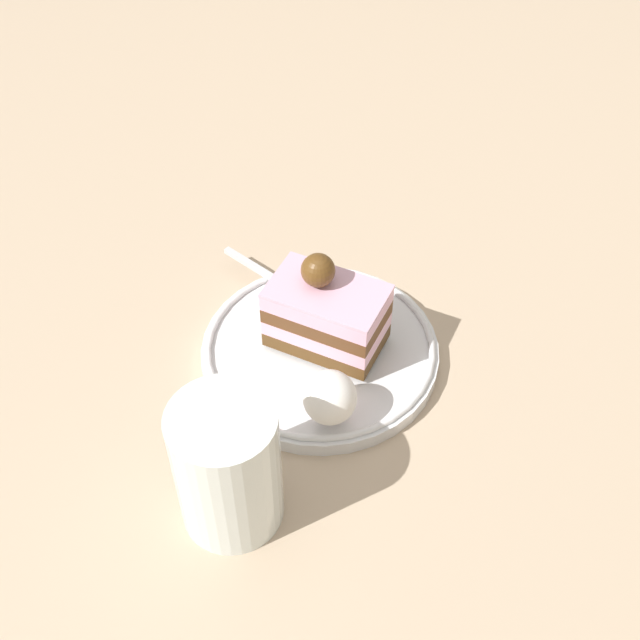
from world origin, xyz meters
The scene contains 6 objects.
ground_plane centered at (0.00, 0.00, 0.00)m, with size 2.40×2.40×0.00m, color tan.
dessert_plate centered at (-0.01, 0.02, 0.01)m, with size 0.21×0.21×0.02m.
cake_slice centered at (-0.01, 0.02, 0.05)m, with size 0.07×0.10×0.09m.
whipped_cream_dollop centered at (-0.08, -0.01, 0.04)m, with size 0.04×0.04×0.05m, color white.
fork centered at (0.05, 0.09, 0.02)m, with size 0.05×0.12×0.00m.
drink_glass_near centered at (-0.18, 0.03, 0.05)m, with size 0.08×0.08×0.12m.
Camera 1 is at (-0.46, -0.14, 0.55)m, focal length 46.03 mm.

